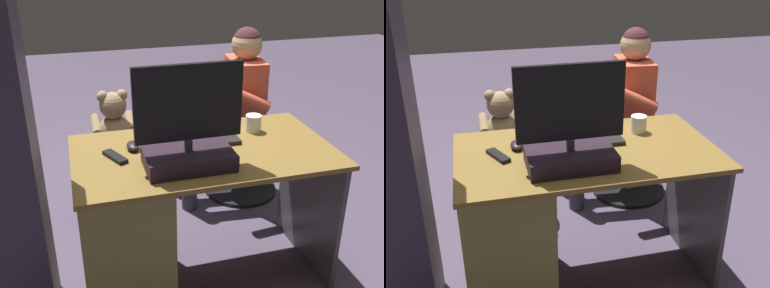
% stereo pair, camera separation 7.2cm
% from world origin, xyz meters
% --- Properties ---
extents(ground_plane, '(10.00, 10.00, 0.00)m').
position_xyz_m(ground_plane, '(0.00, 0.00, 0.00)').
color(ground_plane, '#4F4258').
extents(desk, '(1.21, 0.68, 0.72)m').
position_xyz_m(desk, '(0.31, 0.33, 0.38)').
color(desk, brown).
rests_on(desk, ground_plane).
extents(monitor, '(0.46, 0.23, 0.45)m').
position_xyz_m(monitor, '(0.11, 0.47, 0.85)').
color(monitor, black).
rests_on(monitor, desk).
extents(keyboard, '(0.42, 0.14, 0.02)m').
position_xyz_m(keyboard, '(0.02, 0.25, 0.73)').
color(keyboard, black).
rests_on(keyboard, desk).
extents(computer_mouse, '(0.06, 0.10, 0.04)m').
position_xyz_m(computer_mouse, '(0.32, 0.24, 0.74)').
color(computer_mouse, black).
rests_on(computer_mouse, desk).
extents(cup, '(0.08, 0.08, 0.09)m').
position_xyz_m(cup, '(-0.31, 0.18, 0.76)').
color(cup, white).
rests_on(cup, desk).
extents(tv_remote, '(0.10, 0.15, 0.02)m').
position_xyz_m(tv_remote, '(0.41, 0.31, 0.73)').
color(tv_remote, black).
rests_on(tv_remote, desk).
extents(office_chair_teddy, '(0.45, 0.45, 0.46)m').
position_xyz_m(office_chair_teddy, '(0.34, -0.34, 0.28)').
color(office_chair_teddy, black).
rests_on(office_chair_teddy, ground_plane).
extents(teddy_bear, '(0.26, 0.27, 0.37)m').
position_xyz_m(teddy_bear, '(0.34, -0.36, 0.62)').
color(teddy_bear, '#997D58').
rests_on(teddy_bear, office_chair_teddy).
extents(visitor_chair, '(0.50, 0.50, 0.46)m').
position_xyz_m(visitor_chair, '(-0.50, -0.43, 0.26)').
color(visitor_chair, black).
rests_on(visitor_chair, ground_plane).
extents(person, '(0.58, 0.51, 1.13)m').
position_xyz_m(person, '(-0.41, -0.42, 0.67)').
color(person, '#DA563B').
rests_on(person, ground_plane).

